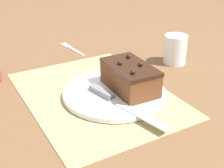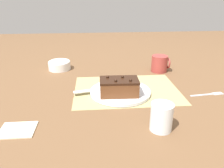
{
  "view_description": "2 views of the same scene",
  "coord_description": "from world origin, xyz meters",
  "px_view_note": "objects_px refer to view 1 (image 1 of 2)",
  "views": [
    {
      "loc": [
        -0.63,
        0.31,
        0.38
      ],
      "look_at": [
        -0.02,
        -0.03,
        0.03
      ],
      "focal_mm": 50.0,
      "sensor_mm": 36.0,
      "label": 1
    },
    {
      "loc": [
        -0.14,
        -0.88,
        0.41
      ],
      "look_at": [
        -0.07,
        -0.04,
        0.05
      ],
      "focal_mm": 35.0,
      "sensor_mm": 36.0,
      "label": 2
    }
  ],
  "objects_px": {
    "cake_plate": "(115,93)",
    "chocolate_cake": "(130,77)",
    "drinking_glass": "(175,49)",
    "dessert_fork": "(71,48)",
    "serving_knife": "(113,98)"
  },
  "relations": [
    {
      "from": "drinking_glass",
      "to": "serving_knife",
      "type": "bearing_deg",
      "value": 114.26
    },
    {
      "from": "drinking_glass",
      "to": "dessert_fork",
      "type": "distance_m",
      "value": 0.37
    },
    {
      "from": "cake_plate",
      "to": "serving_knife",
      "type": "height_order",
      "value": "serving_knife"
    },
    {
      "from": "serving_knife",
      "to": "drinking_glass",
      "type": "bearing_deg",
      "value": -168.2
    },
    {
      "from": "chocolate_cake",
      "to": "serving_knife",
      "type": "xyz_separation_m",
      "value": [
        -0.03,
        0.06,
        -0.03
      ]
    },
    {
      "from": "cake_plate",
      "to": "chocolate_cake",
      "type": "relative_size",
      "value": 1.63
    },
    {
      "from": "cake_plate",
      "to": "dessert_fork",
      "type": "xyz_separation_m",
      "value": [
        0.38,
        -0.04,
        -0.01
      ]
    },
    {
      "from": "cake_plate",
      "to": "serving_knife",
      "type": "relative_size",
      "value": 1.07
    },
    {
      "from": "dessert_fork",
      "to": "chocolate_cake",
      "type": "bearing_deg",
      "value": -96.75
    },
    {
      "from": "chocolate_cake",
      "to": "serving_knife",
      "type": "bearing_deg",
      "value": 113.97
    },
    {
      "from": "dessert_fork",
      "to": "drinking_glass",
      "type": "bearing_deg",
      "value": -57.08
    },
    {
      "from": "drinking_glass",
      "to": "dessert_fork",
      "type": "relative_size",
      "value": 0.6
    },
    {
      "from": "chocolate_cake",
      "to": "dessert_fork",
      "type": "bearing_deg",
      "value": -0.52
    },
    {
      "from": "cake_plate",
      "to": "chocolate_cake",
      "type": "distance_m",
      "value": 0.06
    },
    {
      "from": "drinking_glass",
      "to": "cake_plate",
      "type": "bearing_deg",
      "value": 109.39
    }
  ]
}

